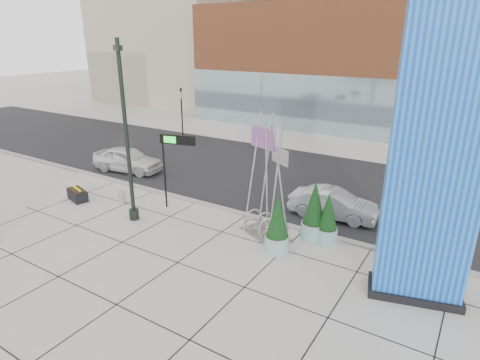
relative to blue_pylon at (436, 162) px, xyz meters
The scene contains 18 objects.
ground 10.26m from the blue_pylon, 169.89° to the right, with size 160.00×160.00×0.00m, color #9E9991.
street_asphalt 13.15m from the blue_pylon, 136.99° to the left, with size 80.00×12.00×0.02m, color black.
curb_edge 10.38m from the blue_pylon, 165.10° to the left, with size 80.00×0.30×0.12m, color gray.
tower_podium 26.64m from the blue_pylon, 107.49° to the left, with size 34.00×10.00×11.00m, color #A75730.
tower_glass_front 22.20m from the blue_pylon, 111.23° to the left, with size 34.00×0.60×5.00m, color #8CA5B2.
blue_pylon is the anchor object (origin of this frame).
lamp_post 12.35m from the blue_pylon, behind, with size 0.55×0.45×8.09m.
public_art_sculpture 7.06m from the blue_pylon, 169.87° to the left, with size 2.62×2.01×5.33m.
concrete_bollard 14.91m from the blue_pylon, behind, with size 0.35×0.35×0.68m, color gray.
overhead_street_sign 11.44m from the blue_pylon, behind, with size 1.76×0.59×3.77m.
round_planter_east 5.93m from the blue_pylon, 155.61° to the left, with size 1.03×1.03×2.57m.
round_planter_mid 5.60m from the blue_pylon, 152.30° to the left, with size 0.89×0.89×2.23m.
round_planter_west 6.27m from the blue_pylon, behind, with size 0.98×0.98×2.44m.
box_planter_north 17.07m from the blue_pylon, behind, with size 1.43×0.99×0.72m.
car_white_west 18.73m from the blue_pylon, 166.77° to the left, with size 1.82×4.53×1.54m, color silver.
car_silver_mid 7.41m from the blue_pylon, 134.85° to the left, with size 1.42×4.09×1.35m, color #A2A5AA.
car_dark_east 11.00m from the blue_pylon, 83.51° to the left, with size 2.11×5.19×1.51m, color black.
traffic_signal 25.02m from the blue_pylon, 147.47° to the left, with size 0.15×0.18×4.10m.
Camera 1 is at (10.08, -11.01, 8.14)m, focal length 30.00 mm.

